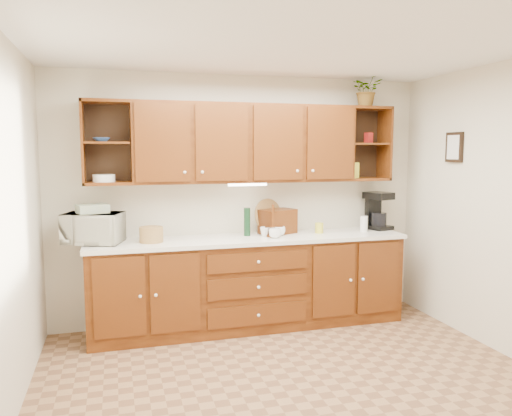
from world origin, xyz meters
TOP-DOWN VIEW (x-y plane):
  - floor at (0.00, 0.00)m, footprint 4.00×4.00m
  - ceiling at (0.00, 0.00)m, footprint 4.00×4.00m
  - back_wall at (0.00, 1.75)m, footprint 4.00×0.00m
  - left_wall at (-2.00, 0.00)m, footprint 0.00×3.50m
  - base_cabinets at (0.00, 1.45)m, footprint 3.20×0.60m
  - countertop at (0.00, 1.44)m, footprint 3.24×0.64m
  - upper_cabinets at (0.01, 1.59)m, footprint 3.20×0.33m
  - undercabinet_light at (0.00, 1.53)m, footprint 0.40×0.05m
  - framed_picture at (1.98, 0.90)m, footprint 0.03×0.24m
  - wicker_basket at (-0.99, 1.43)m, footprint 0.25×0.25m
  - microwave at (-1.52, 1.51)m, footprint 0.61×0.50m
  - towel_stack at (-1.52, 1.51)m, footprint 0.32×0.27m
  - wine_bottle at (-0.01, 1.53)m, footprint 0.08×0.08m
  - woven_tray at (0.27, 1.68)m, footprint 0.38×0.23m
  - bread_box at (0.34, 1.58)m, footprint 0.43×0.36m
  - mug_tree at (0.24, 1.41)m, footprint 0.32×0.30m
  - canister_red at (0.25, 1.52)m, footprint 0.14×0.14m
  - canister_white at (1.29, 1.45)m, footprint 0.10×0.10m
  - canister_yellow at (0.78, 1.49)m, footprint 0.11×0.11m
  - coffee_maker at (1.52, 1.58)m, footprint 0.30×0.34m
  - bowl_stack at (-1.42, 1.56)m, footprint 0.19×0.19m
  - plate_stack at (-1.41, 1.58)m, footprint 0.23×0.23m
  - pantry_box_yellow at (1.21, 1.55)m, footprint 0.10×0.08m
  - pantry_box_red at (1.38, 1.56)m, footprint 0.09×0.09m
  - potted_plant at (1.34, 1.54)m, footprint 0.40×0.38m

SIDE VIEW (x-z plane):
  - floor at x=0.00m, z-range 0.00..0.00m
  - base_cabinets at x=0.00m, z-range 0.00..0.90m
  - countertop at x=0.00m, z-range 0.90..0.94m
  - woven_tray at x=0.27m, z-range 0.77..1.13m
  - mug_tree at x=0.24m, z-range 0.82..1.16m
  - canister_yellow at x=0.78m, z-range 0.94..1.05m
  - canister_red at x=0.25m, z-range 0.94..1.07m
  - wicker_basket at x=-0.99m, z-range 0.94..1.09m
  - canister_white at x=1.29m, z-range 0.94..1.11m
  - bread_box at x=0.34m, z-range 0.94..1.20m
  - microwave at x=-1.52m, z-range 0.94..1.23m
  - wine_bottle at x=-0.01m, z-range 0.94..1.23m
  - coffee_maker at x=1.52m, z-range 0.93..1.35m
  - towel_stack at x=-1.52m, z-range 1.23..1.31m
  - back_wall at x=0.00m, z-range -0.70..3.30m
  - left_wall at x=-2.00m, z-range -0.45..3.05m
  - undercabinet_light at x=0.00m, z-range 1.46..1.48m
  - plate_stack at x=-1.41m, z-range 1.52..1.59m
  - pantry_box_yellow at x=1.21m, z-range 1.52..1.69m
  - framed_picture at x=1.98m, z-range 1.70..2.00m
  - upper_cabinets at x=0.01m, z-range 1.49..2.29m
  - bowl_stack at x=-1.42m, z-range 1.90..1.94m
  - pantry_box_red at x=1.38m, z-range 1.90..2.01m
  - potted_plant at x=1.34m, z-range 2.29..2.64m
  - ceiling at x=0.00m, z-range 2.60..2.60m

